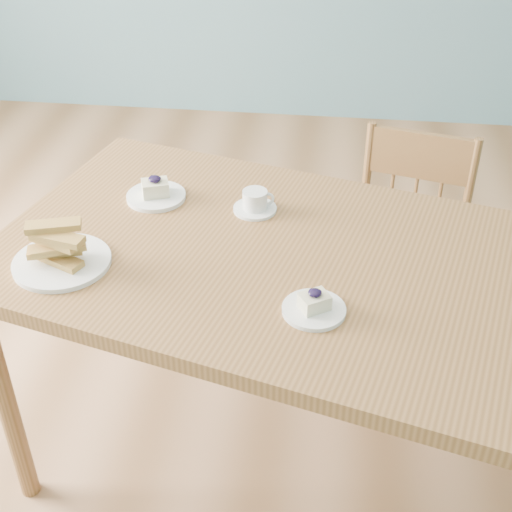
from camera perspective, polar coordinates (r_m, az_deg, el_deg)
room at (r=1.82m, az=-5.01°, el=18.49°), size 5.01×5.01×2.71m
dining_table at (r=1.86m, az=2.86°, el=-2.15°), size 1.71×1.24×0.82m
dining_chair at (r=2.54m, az=11.61°, el=0.12°), size 0.47×0.45×0.85m
cheesecake_plate_near at (r=1.63m, az=4.67°, el=-4.03°), size 0.15×0.15×0.06m
cheesecake_plate_far at (r=2.06m, az=-8.02°, el=5.03°), size 0.17×0.17×0.07m
coffee_cup at (r=1.98m, az=-0.05°, el=4.32°), size 0.12×0.12×0.06m
biscotti_plate at (r=1.83m, az=-15.41°, el=0.29°), size 0.24×0.24×0.11m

